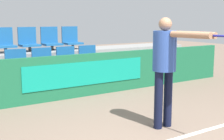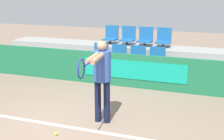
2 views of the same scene
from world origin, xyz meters
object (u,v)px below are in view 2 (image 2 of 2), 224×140
stadium_chair_5 (128,37)px  tennis_player (101,73)px  stadium_chair_3 (157,59)px  stadium_chair_6 (145,38)px  tennis_ball (56,134)px  stadium_chair_0 (100,55)px  stadium_chair_1 (118,56)px  stadium_chair_4 (111,36)px  stadium_chair_2 (137,58)px  stadium_chair_7 (164,39)px

stadium_chair_5 → tennis_player: size_ratio=0.35×
stadium_chair_3 → stadium_chair_5: bearing=140.5°
stadium_chair_6 → tennis_ball: bearing=-95.3°
stadium_chair_0 → stadium_chair_1: 0.58m
stadium_chair_4 → stadium_chair_5: same height
stadium_chair_1 → stadium_chair_6: 1.20m
stadium_chair_2 → stadium_chair_6: size_ratio=1.00×
stadium_chair_2 → tennis_player: 3.19m
stadium_chair_4 → tennis_player: 4.32m
stadium_chair_5 → tennis_ball: stadium_chair_5 is taller
stadium_chair_1 → stadium_chair_7: (1.16, 0.95, 0.44)m
stadium_chair_1 → stadium_chair_7: 1.56m
stadium_chair_2 → stadium_chair_3: bearing=0.0°
stadium_chair_0 → tennis_player: bearing=-67.7°
stadium_chair_5 → stadium_chair_7: 1.16m
stadium_chair_1 → stadium_chair_5: stadium_chair_5 is taller
stadium_chair_3 → stadium_chair_7: stadium_chair_7 is taller
stadium_chair_0 → stadium_chair_5: stadium_chair_5 is taller
stadium_chair_6 → stadium_chair_7: bearing=0.0°
stadium_chair_3 → stadium_chair_1: bearing=180.0°
tennis_player → tennis_ball: tennis_player is taller
stadium_chair_4 → tennis_ball: bearing=-81.9°
tennis_ball → tennis_player: bearing=53.3°
stadium_chair_0 → stadium_chair_3: same height
stadium_chair_5 → stadium_chair_1: bearing=-90.0°
stadium_chair_5 → tennis_ball: bearing=-88.5°
stadium_chair_0 → stadium_chair_6: 1.56m
stadium_chair_0 → stadium_chair_2: 1.16m
stadium_chair_3 → tennis_player: 3.21m
stadium_chair_5 → stadium_chair_7: same height
stadium_chair_1 → stadium_chair_3: 1.16m
stadium_chair_0 → stadium_chair_3: bearing=0.0°
stadium_chair_1 → tennis_player: tennis_player is taller
stadium_chair_5 → stadium_chair_7: bearing=0.0°
stadium_chair_4 → stadium_chair_7: bearing=0.0°
stadium_chair_3 → tennis_player: size_ratio=0.35×
stadium_chair_0 → stadium_chair_3: (1.73, 0.00, 0.00)m
stadium_chair_6 → tennis_player: size_ratio=0.35×
stadium_chair_1 → stadium_chair_4: 1.20m
stadium_chair_2 → tennis_ball: stadium_chair_2 is taller
stadium_chair_6 → tennis_ball: 5.05m
stadium_chair_0 → stadium_chair_7: bearing=28.8°
stadium_chair_1 → stadium_chair_5: 1.05m
stadium_chair_4 → stadium_chair_0: bearing=-90.0°
stadium_chair_1 → stadium_chair_4: stadium_chair_4 is taller
stadium_chair_7 → stadium_chair_6: bearing=180.0°
stadium_chair_5 → stadium_chair_7: (1.16, 0.00, 0.00)m
stadium_chair_3 → stadium_chair_6: 1.20m
tennis_ball → stadium_chair_5: bearing=91.5°
stadium_chair_6 → tennis_ball: size_ratio=8.90×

